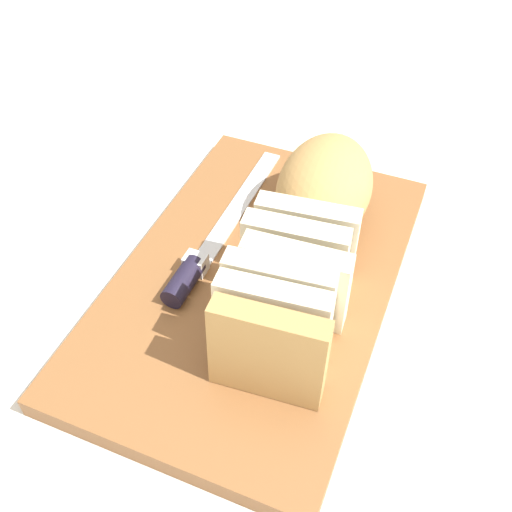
% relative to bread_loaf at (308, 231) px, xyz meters
% --- Properties ---
extents(ground_plane, '(3.00, 3.00, 0.00)m').
position_rel_bread_loaf_xyz_m(ground_plane, '(0.04, -0.04, -0.07)').
color(ground_plane, silver).
extents(cutting_board, '(0.47, 0.31, 0.02)m').
position_rel_bread_loaf_xyz_m(cutting_board, '(0.04, -0.04, -0.06)').
color(cutting_board, brown).
rests_on(cutting_board, ground_plane).
extents(bread_loaf, '(0.34, 0.15, 0.10)m').
position_rel_bread_loaf_xyz_m(bread_loaf, '(0.00, 0.00, 0.00)').
color(bread_loaf, tan).
rests_on(bread_loaf, cutting_board).
extents(bread_knife, '(0.29, 0.03, 0.02)m').
position_rel_bread_loaf_xyz_m(bread_knife, '(0.05, -0.11, -0.04)').
color(bread_knife, silver).
rests_on(bread_knife, cutting_board).
extents(crumb_near_knife, '(0.00, 0.00, 0.00)m').
position_rel_bread_loaf_xyz_m(crumb_near_knife, '(-0.01, -0.01, -0.05)').
color(crumb_near_knife, '#A8753D').
rests_on(crumb_near_knife, cutting_board).
extents(crumb_near_loaf, '(0.00, 0.00, 0.00)m').
position_rel_bread_loaf_xyz_m(crumb_near_loaf, '(0.01, -0.05, -0.05)').
color(crumb_near_loaf, '#A8753D').
rests_on(crumb_near_loaf, cutting_board).
extents(crumb_stray_left, '(0.01, 0.01, 0.01)m').
position_rel_bread_loaf_xyz_m(crumb_stray_left, '(0.08, 0.02, -0.05)').
color(crumb_stray_left, '#A8753D').
rests_on(crumb_stray_left, cutting_board).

